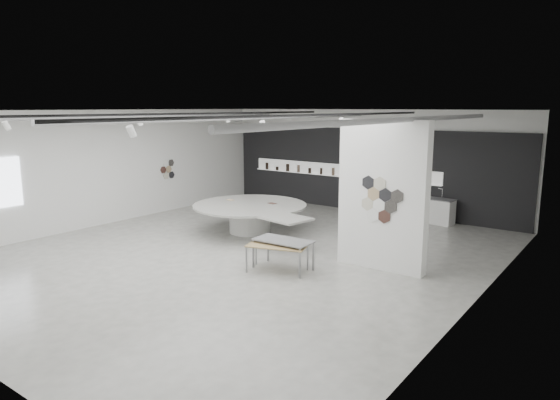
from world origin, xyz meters
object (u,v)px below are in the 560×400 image
Objects in this scene: sample_table_wood at (277,247)px; kitchen_counter at (432,210)px; display_island at (251,214)px; sample_table_stone at (283,242)px; partition_column at (383,196)px.

sample_table_wood is 7.34m from kitchen_counter.
display_island is 3.30× the size of sample_table_stone.
display_island is at bearing -125.05° from kitchen_counter.
sample_table_stone is (-1.87, -1.48, -1.13)m from partition_column.
display_island is 3.70m from sample_table_stone.
sample_table_stone is at bearing -141.57° from partition_column.
partition_column is at bearing -77.06° from kitchen_counter.
sample_table_stone is at bearing -28.05° from display_island.
display_island is at bearing 139.08° from sample_table_wood.
display_island is 3.09× the size of sample_table_wood.
partition_column is at bearing 0.57° from display_island.
kitchen_counter is at bearing 80.91° from sample_table_wood.
kitchen_counter is (-0.71, 5.53, -1.37)m from partition_column.
sample_table_stone is 7.11m from kitchen_counter.
kitchen_counter reaches higher than sample_table_wood.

